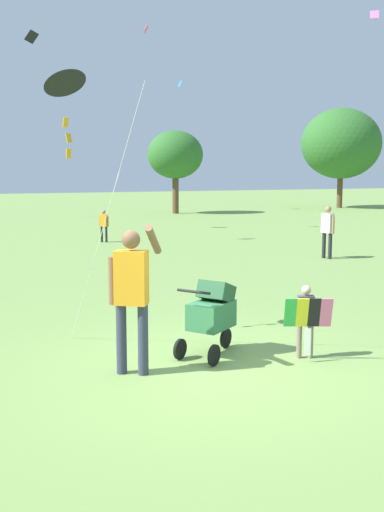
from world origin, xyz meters
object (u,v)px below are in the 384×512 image
Objects in this scene: person_red_shirt at (104,223)px; person_sitting_far at (328,228)px; kite_adult_black at (65,86)px; person_adult_flyer at (132,288)px; child_with_butterfly_kite at (306,315)px; stroller at (212,311)px.

person_red_shirt is 0.75× the size of person_sitting_far.
kite_adult_black is at bearing -107.02° from person_red_shirt.
person_adult_flyer reaches higher than person_sitting_far.
person_adult_flyer is at bearing 172.29° from child_with_butterfly_kite.
child_with_butterfly_kite is at bearing -39.75° from kite_adult_black.
person_red_shirt is at bearing 86.03° from child_with_butterfly_kite.
person_adult_flyer is 10.99m from person_sitting_far.
kite_adult_black is (-1.59, 1.56, 3.08)m from stroller.
stroller is 9.88m from person_sitting_far.
person_adult_flyer is 0.48× the size of kite_adult_black.
kite_adult_black is at bearing -146.76° from person_sitting_far.
person_sitting_far is (6.86, 7.10, 0.27)m from stroller.
child_with_butterfly_kite is 0.25× the size of kite_adult_black.
person_sitting_far is (5.79, 7.75, 0.28)m from child_with_butterfly_kite.
child_with_butterfly_kite is 0.67× the size of person_sitting_far.
stroller is (1.23, 0.33, -0.47)m from person_adult_flyer.
kite_adult_black is 3.50× the size of person_red_shirt.
person_adult_flyer is 1.78× the size of stroller.
kite_adult_black is 12.79m from person_red_shirt.
stroller is at bearing -44.62° from kite_adult_black.
person_sitting_far is at bearing -52.83° from person_red_shirt.
person_sitting_far is at bearing 42.57° from person_adult_flyer.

